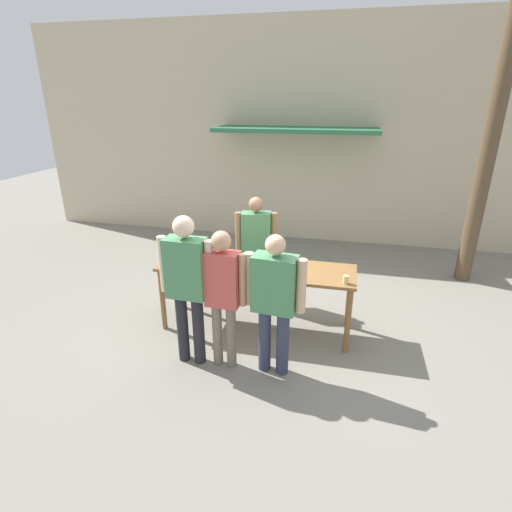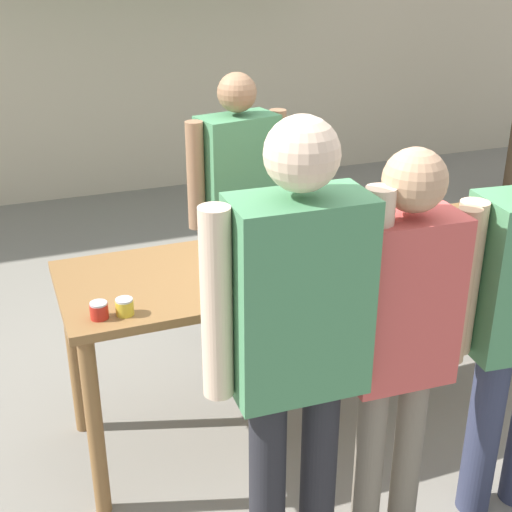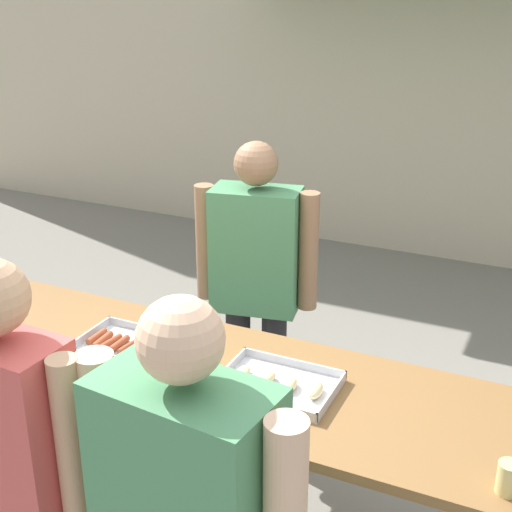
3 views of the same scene
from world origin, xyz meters
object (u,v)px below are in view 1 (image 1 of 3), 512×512
at_px(food_tray_sausages, 226,263).
at_px(person_server_behind_table, 256,241).
at_px(beer_cup, 346,280).
at_px(person_customer_with_cup, 274,295).
at_px(person_customer_waiting_in_line, 223,288).
at_px(condiment_jar_mustard, 166,264).
at_px(person_customer_holding_hotdog, 187,279).
at_px(food_tray_buns, 278,268).
at_px(condiment_jar_ketchup, 173,265).
at_px(utility_pole, 495,118).

bearing_deg(food_tray_sausages, person_server_behind_table, 76.05).
bearing_deg(beer_cup, person_customer_with_cup, -140.65).
bearing_deg(person_customer_with_cup, person_customer_waiting_in_line, 7.59).
relative_size(food_tray_sausages, person_customer_with_cup, 0.22).
bearing_deg(condiment_jar_mustard, person_customer_with_cup, -21.45).
xyz_separation_m(food_tray_sausages, person_customer_with_cup, (0.81, -0.85, 0.05)).
xyz_separation_m(food_tray_sausages, person_customer_holding_hotdog, (-0.19, -0.88, 0.15)).
height_order(food_tray_sausages, condiment_jar_mustard, condiment_jar_mustard).
bearing_deg(condiment_jar_mustard, person_customer_holding_hotdog, -48.57).
relative_size(food_tray_buns, condiment_jar_mustard, 5.99).
bearing_deg(food_tray_buns, person_server_behind_table, 120.30).
xyz_separation_m(beer_cup, person_customer_waiting_in_line, (-1.33, -0.63, 0.04)).
height_order(condiment_jar_ketchup, person_customer_holding_hotdog, person_customer_holding_hotdog).
relative_size(food_tray_buns, person_customer_waiting_in_line, 0.26).
relative_size(food_tray_buns, beer_cup, 4.19).
bearing_deg(condiment_jar_ketchup, person_server_behind_table, 51.55).
distance_m(beer_cup, person_customer_holding_hotdog, 1.86).
bearing_deg(utility_pole, food_tray_sausages, -146.01).
bearing_deg(food_tray_buns, utility_pole, 39.97).
bearing_deg(person_customer_with_cup, condiment_jar_mustard, -15.63).
relative_size(person_customer_holding_hotdog, person_customer_with_cup, 1.09).
bearing_deg(person_customer_holding_hotdog, condiment_jar_mustard, -46.79).
relative_size(condiment_jar_ketchup, person_customer_holding_hotdog, 0.04).
bearing_deg(person_customer_waiting_in_line, food_tray_buns, -116.38).
bearing_deg(beer_cup, condiment_jar_ketchup, -179.88).
bearing_deg(person_customer_holding_hotdog, person_customer_waiting_in_line, -176.78).
xyz_separation_m(condiment_jar_mustard, condiment_jar_ketchup, (0.10, -0.01, 0.00)).
relative_size(person_customer_holding_hotdog, person_customer_waiting_in_line, 1.09).
distance_m(condiment_jar_ketchup, person_server_behind_table, 1.39).
xyz_separation_m(food_tray_sausages, person_server_behind_table, (0.21, 0.84, 0.04)).
bearing_deg(food_tray_buns, person_customer_holding_hotdog, -135.31).
bearing_deg(utility_pole, person_server_behind_table, -154.99).
height_order(beer_cup, utility_pole, utility_pole).
xyz_separation_m(person_customer_holding_hotdog, person_customer_with_cup, (1.00, 0.03, -0.10)).
distance_m(food_tray_sausages, utility_pole, 4.68).
distance_m(food_tray_buns, beer_cup, 0.89).
height_order(food_tray_sausages, person_customer_holding_hotdog, person_customer_holding_hotdog).
distance_m(food_tray_sausages, condiment_jar_mustard, 0.79).
distance_m(food_tray_sausages, person_customer_with_cup, 1.18).
distance_m(person_customer_holding_hotdog, utility_pole, 5.27).
bearing_deg(condiment_jar_ketchup, food_tray_sausages, 20.39).
bearing_deg(person_server_behind_table, condiment_jar_mustard, -142.59).
distance_m(person_server_behind_table, utility_pole, 4.11).
bearing_deg(utility_pole, condiment_jar_ketchup, -147.88).
relative_size(food_tray_buns, person_customer_holding_hotdog, 0.24).
xyz_separation_m(condiment_jar_ketchup, person_customer_waiting_in_line, (0.88, -0.63, 0.06)).
height_order(food_tray_sausages, beer_cup, beer_cup).
bearing_deg(food_tray_buns, food_tray_sausages, -179.97).
distance_m(person_customer_holding_hotdog, person_customer_waiting_in_line, 0.42).
relative_size(person_server_behind_table, utility_pole, 0.31).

